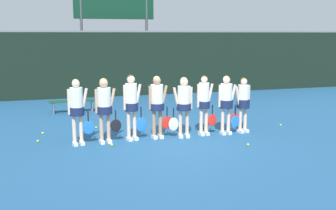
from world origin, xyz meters
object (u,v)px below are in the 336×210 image
(player_1, at_px, (104,104))
(tennis_ball_3, at_px, (179,127))
(tennis_ball_6, at_px, (38,141))
(player_5, at_px, (204,101))
(player_2, at_px, (132,102))
(player_3, at_px, (157,101))
(player_6, at_px, (226,100))
(tennis_ball_1, at_px, (204,124))
(tennis_ball_7, at_px, (43,133))
(tennis_ball_0, at_px, (96,128))
(tennis_ball_5, at_px, (112,145))
(tennis_ball_2, at_px, (248,145))
(scoreboard, at_px, (114,14))
(tennis_ball_4, at_px, (281,125))
(bench_courtside, at_px, (73,102))
(player_7, at_px, (243,101))
(player_0, at_px, (77,106))
(player_4, at_px, (184,102))

(player_1, relative_size, tennis_ball_3, 25.83)
(tennis_ball_6, bearing_deg, player_5, -6.23)
(player_2, bearing_deg, player_3, -11.62)
(player_6, relative_size, tennis_ball_1, 24.16)
(player_5, xyz_separation_m, tennis_ball_7, (-4.51, 1.36, -0.97))
(player_6, height_order, tennis_ball_7, player_6)
(tennis_ball_0, distance_m, tennis_ball_7, 1.60)
(player_3, height_order, player_5, player_3)
(player_6, distance_m, tennis_ball_5, 3.56)
(tennis_ball_2, bearing_deg, player_1, 159.31)
(player_6, distance_m, tennis_ball_1, 1.61)
(scoreboard, relative_size, tennis_ball_4, 74.43)
(bench_courtside, relative_size, tennis_ball_1, 24.27)
(player_5, distance_m, tennis_ball_2, 1.85)
(player_5, xyz_separation_m, player_6, (0.65, -0.09, 0.01))
(player_3, height_order, player_7, player_3)
(player_2, xyz_separation_m, player_3, (0.73, 0.00, -0.03))
(tennis_ball_0, xyz_separation_m, tennis_ball_4, (5.70, -1.29, -0.00))
(player_2, xyz_separation_m, player_6, (2.77, -0.11, -0.06))
(player_6, relative_size, tennis_ball_4, 26.01)
(player_0, xyz_separation_m, tennis_ball_1, (4.06, 1.23, -1.00))
(tennis_ball_5, bearing_deg, tennis_ball_3, 32.59)
(player_2, relative_size, tennis_ball_6, 26.87)
(tennis_ball_4, bearing_deg, tennis_ball_5, -171.89)
(tennis_ball_5, bearing_deg, player_6, 5.95)
(player_4, bearing_deg, tennis_ball_3, 84.83)
(player_1, height_order, player_2, player_2)
(player_1, xyz_separation_m, player_7, (4.08, 0.03, -0.10))
(player_4, bearing_deg, bench_courtside, 128.45)
(player_4, relative_size, tennis_ball_7, 23.85)
(player_0, relative_size, player_1, 1.00)
(player_1, distance_m, tennis_ball_5, 1.10)
(scoreboard, bearing_deg, player_5, -83.45)
(player_5, relative_size, tennis_ball_4, 26.26)
(tennis_ball_7, bearing_deg, player_6, -15.64)
(player_0, bearing_deg, player_6, -10.20)
(tennis_ball_2, bearing_deg, tennis_ball_7, 152.07)
(tennis_ball_1, bearing_deg, scoreboard, 100.70)
(tennis_ball_0, xyz_separation_m, tennis_ball_2, (3.64, -3.04, -0.00))
(player_6, distance_m, tennis_ball_6, 5.40)
(player_6, bearing_deg, player_7, 3.67)
(player_5, bearing_deg, bench_courtside, 124.09)
(tennis_ball_2, xyz_separation_m, tennis_ball_4, (2.06, 1.75, -0.00))
(bench_courtside, bearing_deg, tennis_ball_6, -108.36)
(player_3, height_order, player_6, player_3)
(tennis_ball_5, bearing_deg, tennis_ball_1, 26.64)
(scoreboard, xyz_separation_m, player_5, (1.09, -9.50, -2.85))
(tennis_ball_1, bearing_deg, tennis_ball_6, -172.46)
(player_1, distance_m, player_4, 2.21)
(tennis_ball_0, relative_size, tennis_ball_4, 1.03)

